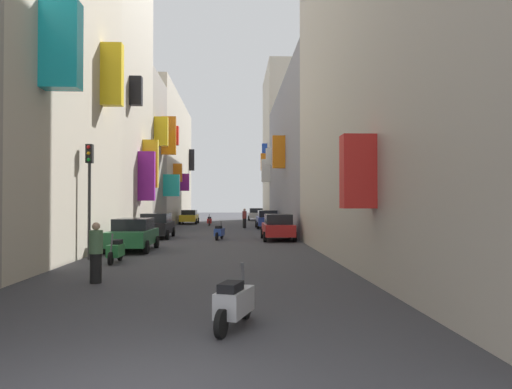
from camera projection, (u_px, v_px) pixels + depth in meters
ground_plane at (220, 232)px, 35.12m from camera, size 140.00×140.00×0.00m
building_left_mid_a at (7, 59)px, 18.68m from camera, size 7.20×12.80×16.02m
building_left_mid_b at (93, 88)px, 29.89m from camera, size 7.04×9.58×19.28m
building_left_mid_c at (124, 153)px, 38.17m from camera, size 7.37×7.11×12.58m
building_left_far at (155, 161)px, 53.29m from camera, size 7.40×23.15×14.07m
building_right_mid_a at (315, 158)px, 40.18m from camera, size 6.96×24.75×12.15m
building_right_mid_b at (289, 146)px, 59.09m from camera, size 6.95×13.04×18.82m
parked_car_silver at (256, 214)px, 59.15m from camera, size 1.99×4.16×1.54m
parked_car_black at (156, 225)px, 29.77m from camera, size 2.02×4.22×1.57m
parked_car_green at (133, 234)px, 21.80m from camera, size 1.94×4.05×1.51m
parked_car_yellow at (189, 217)px, 49.48m from camera, size 1.85×4.34×1.47m
parked_car_blue at (267, 219)px, 41.08m from camera, size 1.97×4.44×1.57m
parked_car_red at (278, 227)px, 27.98m from camera, size 1.90×3.98×1.56m
scooter_red at (209, 221)px, 45.57m from camera, size 0.47×1.95×1.13m
scooter_blue at (219, 232)px, 28.37m from camera, size 0.64×1.83×1.13m
scooter_silver at (234, 302)px, 8.40m from camera, size 0.77×1.77×1.13m
scooter_green at (116, 251)px, 17.46m from camera, size 0.45×1.80×1.13m
pedestrian_crossing at (244, 218)px, 41.27m from camera, size 0.38×0.38×1.73m
pedestrian_near_left at (96, 253)px, 13.09m from camera, size 0.39×0.39×1.71m
traffic_light_near_corner at (89, 181)px, 18.52m from camera, size 0.26×0.34×4.59m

